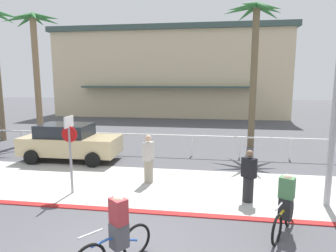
{
  "coord_description": "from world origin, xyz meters",
  "views": [
    {
      "loc": [
        2.0,
        -5.34,
        3.71
      ],
      "look_at": [
        0.32,
        6.0,
        1.87
      ],
      "focal_mm": 31.1,
      "sensor_mm": 36.0,
      "label": 1
    }
  ],
  "objects_px": {
    "cyclist_blue_0": "(117,232)",
    "pedestrian_1": "(149,161)",
    "pedestrian_0": "(249,178)",
    "stop_sign_bike_lane": "(70,144)",
    "palm_tree_1": "(35,46)",
    "car_tan_1": "(70,142)",
    "cyclist_yellow_1": "(285,205)",
    "palm_tree_2": "(255,37)"
  },
  "relations": [
    {
      "from": "cyclist_blue_0",
      "to": "pedestrian_1",
      "type": "xyz_separation_m",
      "value": [
        -0.37,
        4.7,
        0.13
      ]
    },
    {
      "from": "pedestrian_0",
      "to": "pedestrian_1",
      "type": "xyz_separation_m",
      "value": [
        -3.35,
        1.19,
        0.07
      ]
    },
    {
      "from": "stop_sign_bike_lane",
      "to": "pedestrian_0",
      "type": "bearing_deg",
      "value": 1.61
    },
    {
      "from": "palm_tree_1",
      "to": "cyclist_blue_0",
      "type": "distance_m",
      "value": 14.81
    },
    {
      "from": "car_tan_1",
      "to": "pedestrian_0",
      "type": "height_order",
      "value": "car_tan_1"
    },
    {
      "from": "cyclist_yellow_1",
      "to": "palm_tree_2",
      "type": "bearing_deg",
      "value": 87.89
    },
    {
      "from": "cyclist_blue_0",
      "to": "pedestrian_1",
      "type": "height_order",
      "value": "pedestrian_1"
    },
    {
      "from": "palm_tree_2",
      "to": "palm_tree_1",
      "type": "bearing_deg",
      "value": -179.83
    },
    {
      "from": "car_tan_1",
      "to": "pedestrian_0",
      "type": "distance_m",
      "value": 8.35
    },
    {
      "from": "cyclist_blue_0",
      "to": "pedestrian_1",
      "type": "relative_size",
      "value": 0.85
    },
    {
      "from": "stop_sign_bike_lane",
      "to": "palm_tree_2",
      "type": "xyz_separation_m",
      "value": [
        6.62,
        7.74,
        4.24
      ]
    },
    {
      "from": "palm_tree_1",
      "to": "stop_sign_bike_lane",
      "type": "bearing_deg",
      "value": -52.67
    },
    {
      "from": "car_tan_1",
      "to": "pedestrian_0",
      "type": "relative_size",
      "value": 2.7
    },
    {
      "from": "car_tan_1",
      "to": "palm_tree_2",
      "type": "bearing_deg",
      "value": 25.21
    },
    {
      "from": "cyclist_yellow_1",
      "to": "pedestrian_1",
      "type": "height_order",
      "value": "pedestrian_1"
    },
    {
      "from": "stop_sign_bike_lane",
      "to": "pedestrian_1",
      "type": "height_order",
      "value": "stop_sign_bike_lane"
    },
    {
      "from": "palm_tree_1",
      "to": "cyclist_yellow_1",
      "type": "relative_size",
      "value": 4.59
    },
    {
      "from": "cyclist_yellow_1",
      "to": "pedestrian_1",
      "type": "xyz_separation_m",
      "value": [
        -4.01,
        2.9,
        0.13
      ]
    },
    {
      "from": "palm_tree_1",
      "to": "cyclist_blue_0",
      "type": "xyz_separation_m",
      "value": [
        8.52,
        -11.06,
        -4.93
      ]
    },
    {
      "from": "stop_sign_bike_lane",
      "to": "palm_tree_2",
      "type": "height_order",
      "value": "palm_tree_2"
    },
    {
      "from": "car_tan_1",
      "to": "cyclist_blue_0",
      "type": "relative_size",
      "value": 2.93
    },
    {
      "from": "car_tan_1",
      "to": "pedestrian_1",
      "type": "xyz_separation_m",
      "value": [
        4.21,
        -2.37,
        -0.05
      ]
    },
    {
      "from": "stop_sign_bike_lane",
      "to": "cyclist_blue_0",
      "type": "height_order",
      "value": "stop_sign_bike_lane"
    },
    {
      "from": "cyclist_blue_0",
      "to": "cyclist_yellow_1",
      "type": "distance_m",
      "value": 4.06
    },
    {
      "from": "palm_tree_1",
      "to": "cyclist_blue_0",
      "type": "relative_size",
      "value": 5.01
    },
    {
      "from": "palm_tree_1",
      "to": "pedestrian_0",
      "type": "bearing_deg",
      "value": -33.27
    },
    {
      "from": "palm_tree_1",
      "to": "pedestrian_0",
      "type": "relative_size",
      "value": 4.62
    },
    {
      "from": "palm_tree_2",
      "to": "car_tan_1",
      "type": "bearing_deg",
      "value": -154.79
    },
    {
      "from": "stop_sign_bike_lane",
      "to": "pedestrian_0",
      "type": "height_order",
      "value": "stop_sign_bike_lane"
    },
    {
      "from": "car_tan_1",
      "to": "pedestrian_0",
      "type": "xyz_separation_m",
      "value": [
        7.56,
        -3.55,
        -0.12
      ]
    },
    {
      "from": "palm_tree_1",
      "to": "pedestrian_0",
      "type": "distance_m",
      "value": 14.59
    },
    {
      "from": "stop_sign_bike_lane",
      "to": "palm_tree_2",
      "type": "relative_size",
      "value": 0.33
    },
    {
      "from": "stop_sign_bike_lane",
      "to": "pedestrian_1",
      "type": "distance_m",
      "value": 2.78
    },
    {
      "from": "palm_tree_2",
      "to": "pedestrian_1",
      "type": "xyz_separation_m",
      "value": [
        -4.35,
        -6.39,
        -5.1
      ]
    },
    {
      "from": "cyclist_yellow_1",
      "to": "pedestrian_0",
      "type": "xyz_separation_m",
      "value": [
        -0.66,
        1.71,
        0.05
      ]
    },
    {
      "from": "pedestrian_0",
      "to": "pedestrian_1",
      "type": "relative_size",
      "value": 0.92
    },
    {
      "from": "palm_tree_1",
      "to": "cyclist_blue_0",
      "type": "bearing_deg",
      "value": -52.39
    },
    {
      "from": "stop_sign_bike_lane",
      "to": "car_tan_1",
      "type": "relative_size",
      "value": 0.58
    },
    {
      "from": "palm_tree_1",
      "to": "cyclist_blue_0",
      "type": "height_order",
      "value": "palm_tree_1"
    },
    {
      "from": "palm_tree_2",
      "to": "car_tan_1",
      "type": "height_order",
      "value": "palm_tree_2"
    },
    {
      "from": "palm_tree_2",
      "to": "cyclist_blue_0",
      "type": "height_order",
      "value": "palm_tree_2"
    },
    {
      "from": "palm_tree_1",
      "to": "cyclist_yellow_1",
      "type": "distance_m",
      "value": 16.05
    }
  ]
}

